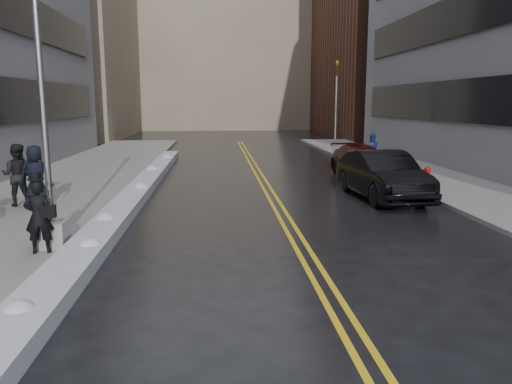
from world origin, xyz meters
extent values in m
plane|color=black|center=(0.00, 0.00, 0.00)|extent=(160.00, 160.00, 0.00)
cube|color=gray|center=(-5.75, 10.00, 0.07)|extent=(5.50, 50.00, 0.15)
cube|color=gray|center=(10.00, 10.00, 0.07)|extent=(4.00, 50.00, 0.15)
cube|color=gold|center=(2.35, 10.00, 0.00)|extent=(0.12, 50.00, 0.01)
cube|color=gold|center=(2.65, 10.00, 0.00)|extent=(0.12, 50.00, 0.01)
cube|color=silver|center=(-2.45, 8.00, 0.17)|extent=(0.90, 30.00, 0.34)
cube|color=gray|center=(-15.50, 44.00, 9.00)|extent=(14.00, 22.00, 18.00)
cube|color=gray|center=(2.00, 60.00, 11.00)|extent=(36.00, 16.00, 22.00)
cube|color=gray|center=(-3.30, 2.00, 0.45)|extent=(0.65, 0.65, 0.60)
cylinder|color=gray|center=(-3.30, 2.00, 4.25)|extent=(0.14, 0.14, 7.00)
cylinder|color=maroon|center=(9.00, 10.00, 0.45)|extent=(0.24, 0.24, 0.60)
sphere|color=maroon|center=(9.00, 10.00, 0.75)|extent=(0.26, 0.26, 0.26)
cylinder|color=maroon|center=(9.00, 10.00, 0.50)|extent=(0.25, 0.10, 0.10)
cylinder|color=gray|center=(8.50, 24.00, 2.65)|extent=(0.14, 0.14, 5.00)
imported|color=#594C0C|center=(8.50, 24.00, 5.65)|extent=(0.16, 0.20, 1.00)
imported|color=black|center=(-3.41, 1.53, 0.97)|extent=(0.65, 0.48, 1.64)
imported|color=black|center=(-5.87, 6.88, 1.15)|extent=(1.00, 0.79, 2.00)
imported|color=black|center=(-5.19, 6.57, 1.14)|extent=(1.07, 0.81, 1.98)
imported|color=navy|center=(8.35, 15.42, 1.02)|extent=(0.91, 0.75, 1.74)
imported|color=black|center=(6.40, 7.83, 0.86)|extent=(2.17, 5.33, 1.72)
imported|color=#370908|center=(7.21, 13.25, 0.73)|extent=(2.15, 5.05, 1.45)
camera|label=1|loc=(0.51, -9.43, 3.43)|focal=35.00mm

